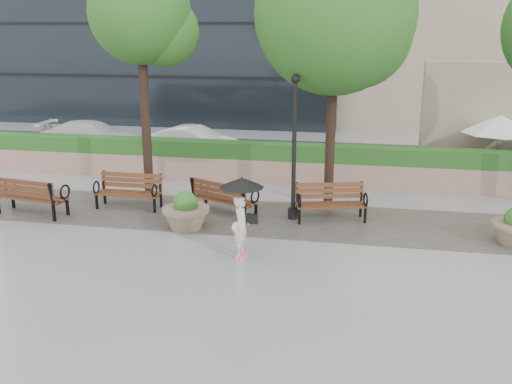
% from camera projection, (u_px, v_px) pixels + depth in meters
% --- Properties ---
extents(ground, '(100.00, 100.00, 0.00)m').
position_uv_depth(ground, '(249.00, 259.00, 13.18)').
color(ground, gray).
rests_on(ground, ground).
extents(cobble_strip, '(28.00, 3.20, 0.01)m').
position_uv_depth(cobble_strip, '(271.00, 218.00, 16.01)').
color(cobble_strip, '#383330').
rests_on(cobble_strip, ground).
extents(hedge_wall, '(24.00, 0.80, 1.35)m').
position_uv_depth(hedge_wall, '(290.00, 163.00, 19.60)').
color(hedge_wall, '#A27768').
rests_on(hedge_wall, ground).
extents(asphalt_street, '(40.00, 7.00, 0.00)m').
position_uv_depth(asphalt_street, '(303.00, 157.00, 23.56)').
color(asphalt_street, black).
rests_on(asphalt_street, ground).
extents(bench_0, '(2.16, 1.15, 1.11)m').
position_uv_depth(bench_0, '(32.00, 204.00, 16.23)').
color(bench_0, '#5A2E1A').
rests_on(bench_0, ground).
extents(bench_1, '(1.91, 0.77, 1.02)m').
position_uv_depth(bench_1, '(129.00, 198.00, 16.84)').
color(bench_1, '#5A2E1A').
rests_on(bench_1, ground).
extents(bench_2, '(2.06, 1.49, 1.03)m').
position_uv_depth(bench_2, '(224.00, 205.00, 16.17)').
color(bench_2, '#5A2E1A').
rests_on(bench_2, ground).
extents(bench_3, '(2.02, 1.21, 1.02)m').
position_uv_depth(bench_3, '(331.00, 210.00, 15.74)').
color(bench_3, '#5A2E1A').
rests_on(bench_3, ground).
extents(planter_left, '(1.25, 1.25, 1.05)m').
position_uv_depth(planter_left, '(186.00, 215.00, 15.04)').
color(planter_left, '#7F6B56').
rests_on(planter_left, ground).
extents(lamppost, '(0.28, 0.28, 3.98)m').
position_uv_depth(lamppost, '(294.00, 158.00, 15.50)').
color(lamppost, black).
rests_on(lamppost, ground).
extents(tree_0, '(3.13, 2.98, 7.07)m').
position_uv_depth(tree_0, '(146.00, 19.00, 16.59)').
color(tree_0, black).
rests_on(tree_0, ground).
extents(tree_1, '(4.48, 4.48, 7.77)m').
position_uv_depth(tree_1, '(340.00, 19.00, 15.73)').
color(tree_1, black).
rests_on(tree_1, ground).
extents(patio_umb_white, '(2.50, 2.50, 2.30)m').
position_uv_depth(patio_umb_white, '(500.00, 125.00, 19.35)').
color(patio_umb_white, black).
rests_on(patio_umb_white, ground).
extents(car_left, '(4.60, 2.02, 1.32)m').
position_uv_depth(car_left, '(93.00, 137.00, 24.47)').
color(car_left, silver).
rests_on(car_left, ground).
extents(car_right, '(4.08, 2.25, 1.27)m').
position_uv_depth(car_right, '(195.00, 142.00, 23.40)').
color(car_right, silver).
rests_on(car_right, ground).
extents(pedestrian, '(1.03, 1.03, 1.89)m').
position_uv_depth(pedestrian, '(242.00, 210.00, 13.02)').
color(pedestrian, beige).
rests_on(pedestrian, ground).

